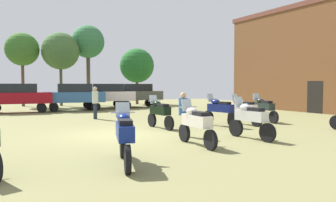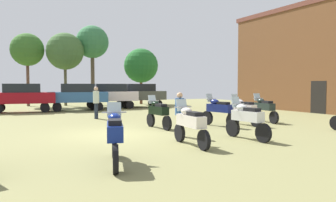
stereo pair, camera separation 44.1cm
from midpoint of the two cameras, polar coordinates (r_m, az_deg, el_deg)
The scene contains 18 objects.
ground_plane at distance 13.04m, azimuth -8.16°, elevation -5.72°, with size 44.00×52.00×0.02m.
motorcycle_2 at distance 8.03m, azimuth -7.63°, elevation -5.75°, with size 0.86×2.22×1.47m.
motorcycle_3 at distance 17.70m, azimuth 16.93°, elevation -1.19°, with size 0.66×2.22×1.46m.
motorcycle_5 at distance 15.40m, azimuth 9.61°, elevation -1.62°, with size 0.70×2.25×1.50m.
motorcycle_6 at distance 16.16m, azimuth 13.66°, elevation -1.51°, with size 0.62×2.27×1.47m.
motorcycle_9 at distance 14.48m, azimuth -0.84°, elevation -1.97°, with size 0.62×2.09×1.45m.
motorcycle_10 at distance 11.95m, azimuth 14.48°, elevation -3.00°, with size 0.62×2.17×1.48m.
motorcycle_11 at distance 10.42m, azimuth 5.11°, elevation -3.85°, with size 0.62×2.23×1.45m.
car_1 at distance 28.27m, azimuth -4.52°, elevation 1.28°, with size 4.32×1.85×2.00m.
car_3 at distance 25.01m, azimuth -23.41°, elevation 0.86°, with size 4.47×2.25×2.00m.
car_4 at distance 25.39m, azimuth -14.88°, elevation 1.03°, with size 4.52×2.42×2.00m.
car_5 at distance 26.94m, azimuth -9.53°, elevation 1.18°, with size 4.50×2.37×2.00m.
person_2 at distance 18.99m, azimuth -11.67°, elevation 0.18°, with size 0.48×0.48×1.81m.
person_3 at distance 12.23m, azimuth 3.07°, elevation -1.73°, with size 0.46×0.46×1.64m.
tree_2 at distance 32.32m, azimuth -22.78°, elevation 8.12°, with size 2.92×2.92×6.53m.
tree_4 at distance 31.89m, azimuth -16.99°, elevation 8.18°, with size 3.37×3.37×6.68m.
tree_5 at distance 33.24m, azimuth -4.30°, elevation 6.09°, with size 3.41×3.41×5.55m.
tree_7 at distance 33.11m, azimuth -12.57°, elevation 9.80°, with size 3.14×3.14×7.63m.
Camera 2 is at (-4.01, -12.29, 1.94)m, focal length 35.28 mm.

